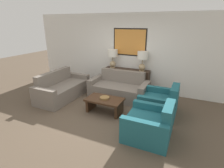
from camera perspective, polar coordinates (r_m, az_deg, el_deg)
The scene contains 11 objects.
ground_plane at distance 4.65m, azimuth -4.50°, elevation -10.73°, with size 20.00×20.00×0.00m, color brown.
back_wall at distance 6.27m, azimuth 5.84°, elevation 10.12°, with size 7.61×0.12×2.65m.
console_table at distance 6.24m, azimuth 4.73°, elevation 1.29°, with size 1.60×0.38×0.80m.
table_lamp_left at distance 6.24m, azimuth 0.24°, elevation 9.07°, with size 0.35×0.35×0.65m.
table_lamp_right at distance 5.88m, azimuth 9.92°, elevation 8.15°, with size 0.35×0.35×0.65m.
couch_by_back_wall at distance 5.67m, azimuth 2.31°, elevation -1.68°, with size 1.85×0.87×0.85m.
couch_by_side at distance 5.91m, azimuth -15.93°, elevation -1.56°, with size 0.87×1.85×0.85m.
coffee_table at distance 4.76m, azimuth -2.44°, elevation -6.07°, with size 0.99×0.58×0.40m.
decorative_bowl at distance 4.72m, azimuth -2.44°, elevation -4.51°, with size 0.26×0.26×0.04m.
armchair_near_back_wall at distance 4.88m, azimuth 15.34°, elevation -6.14°, with size 0.94×0.97×0.82m.
armchair_near_camera at distance 3.88m, azimuth 12.27°, elevation -12.94°, with size 0.94×0.97×0.82m.
Camera 1 is at (2.00, -3.50, 2.33)m, focal length 28.00 mm.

